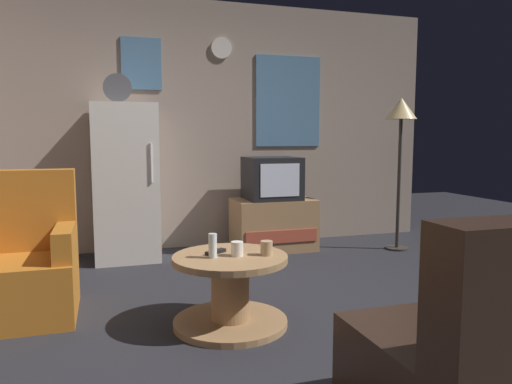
{
  "coord_description": "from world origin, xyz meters",
  "views": [
    {
      "loc": [
        -1.04,
        -2.74,
        1.18
      ],
      "look_at": [
        0.09,
        0.9,
        0.75
      ],
      "focal_mm": 33.85,
      "sensor_mm": 36.0,
      "label": 1
    }
  ],
  "objects_px": {
    "standing_lamp": "(401,120)",
    "remote_control": "(216,252)",
    "tv_stand": "(273,224)",
    "coffee_table": "(230,291)",
    "mug_ceramic_tan": "(267,248)",
    "mug_ceramic_white": "(237,249)",
    "armchair": "(22,266)",
    "fridge": "(125,182)",
    "crt_tv": "(272,178)",
    "wine_glass": "(213,246)"
  },
  "relations": [
    {
      "from": "armchair",
      "to": "mug_ceramic_white",
      "type": "bearing_deg",
      "value": -24.9
    },
    {
      "from": "wine_glass",
      "to": "mug_ceramic_white",
      "type": "bearing_deg",
      "value": 0.63
    },
    {
      "from": "tv_stand",
      "to": "mug_ceramic_tan",
      "type": "xyz_separation_m",
      "value": [
        -0.73,
        -1.95,
        0.23
      ]
    },
    {
      "from": "coffee_table",
      "to": "armchair",
      "type": "bearing_deg",
      "value": 155.35
    },
    {
      "from": "remote_control",
      "to": "armchair",
      "type": "bearing_deg",
      "value": 123.46
    },
    {
      "from": "fridge",
      "to": "wine_glass",
      "type": "bearing_deg",
      "value": -77.8
    },
    {
      "from": "standing_lamp",
      "to": "wine_glass",
      "type": "height_order",
      "value": "standing_lamp"
    },
    {
      "from": "fridge",
      "to": "remote_control",
      "type": "height_order",
      "value": "fridge"
    },
    {
      "from": "coffee_table",
      "to": "mug_ceramic_tan",
      "type": "bearing_deg",
      "value": -15.55
    },
    {
      "from": "mug_ceramic_white",
      "to": "mug_ceramic_tan",
      "type": "xyz_separation_m",
      "value": [
        0.18,
        -0.04,
        0.0
      ]
    },
    {
      "from": "standing_lamp",
      "to": "remote_control",
      "type": "relative_size",
      "value": 10.6
    },
    {
      "from": "mug_ceramic_tan",
      "to": "armchair",
      "type": "height_order",
      "value": "armchair"
    },
    {
      "from": "crt_tv",
      "to": "remote_control",
      "type": "distance_m",
      "value": 2.1
    },
    {
      "from": "mug_ceramic_white",
      "to": "crt_tv",
      "type": "bearing_deg",
      "value": 64.96
    },
    {
      "from": "fridge",
      "to": "armchair",
      "type": "relative_size",
      "value": 1.84
    },
    {
      "from": "remote_control",
      "to": "mug_ceramic_tan",
      "type": "bearing_deg",
      "value": -58.19
    },
    {
      "from": "mug_ceramic_white",
      "to": "remote_control",
      "type": "bearing_deg",
      "value": 138.95
    },
    {
      "from": "tv_stand",
      "to": "mug_ceramic_tan",
      "type": "distance_m",
      "value": 2.09
    },
    {
      "from": "crt_tv",
      "to": "mug_ceramic_tan",
      "type": "distance_m",
      "value": 2.09
    },
    {
      "from": "remote_control",
      "to": "wine_glass",
      "type": "bearing_deg",
      "value": -145.32
    },
    {
      "from": "crt_tv",
      "to": "tv_stand",
      "type": "bearing_deg",
      "value": 3.03
    },
    {
      "from": "standing_lamp",
      "to": "remote_control",
      "type": "distance_m",
      "value": 2.84
    },
    {
      "from": "crt_tv",
      "to": "remote_control",
      "type": "bearing_deg",
      "value": -119.06
    },
    {
      "from": "mug_ceramic_white",
      "to": "wine_glass",
      "type": "bearing_deg",
      "value": -179.37
    },
    {
      "from": "fridge",
      "to": "mug_ceramic_white",
      "type": "height_order",
      "value": "fridge"
    },
    {
      "from": "crt_tv",
      "to": "wine_glass",
      "type": "bearing_deg",
      "value": -118.7
    },
    {
      "from": "coffee_table",
      "to": "crt_tv",
      "type": "bearing_deg",
      "value": 63.71
    },
    {
      "from": "tv_stand",
      "to": "wine_glass",
      "type": "height_order",
      "value": "wine_glass"
    },
    {
      "from": "mug_ceramic_tan",
      "to": "armchair",
      "type": "distance_m",
      "value": 1.64
    },
    {
      "from": "tv_stand",
      "to": "armchair",
      "type": "bearing_deg",
      "value": -149.64
    },
    {
      "from": "wine_glass",
      "to": "remote_control",
      "type": "height_order",
      "value": "wine_glass"
    },
    {
      "from": "standing_lamp",
      "to": "armchair",
      "type": "distance_m",
      "value": 3.75
    },
    {
      "from": "fridge",
      "to": "mug_ceramic_white",
      "type": "relative_size",
      "value": 19.67
    },
    {
      "from": "mug_ceramic_tan",
      "to": "wine_glass",
      "type": "bearing_deg",
      "value": 174.17
    },
    {
      "from": "mug_ceramic_tan",
      "to": "armchair",
      "type": "xyz_separation_m",
      "value": [
        -1.49,
        0.65,
        -0.16
      ]
    },
    {
      "from": "mug_ceramic_white",
      "to": "fridge",
      "type": "bearing_deg",
      "value": 106.41
    },
    {
      "from": "tv_stand",
      "to": "standing_lamp",
      "type": "relative_size",
      "value": 0.53
    },
    {
      "from": "standing_lamp",
      "to": "coffee_table",
      "type": "distance_m",
      "value": 2.91
    },
    {
      "from": "fridge",
      "to": "crt_tv",
      "type": "relative_size",
      "value": 3.28
    },
    {
      "from": "armchair",
      "to": "standing_lamp",
      "type": "bearing_deg",
      "value": 14.83
    },
    {
      "from": "remote_control",
      "to": "armchair",
      "type": "xyz_separation_m",
      "value": [
        -1.2,
        0.51,
        -0.12
      ]
    },
    {
      "from": "mug_ceramic_white",
      "to": "mug_ceramic_tan",
      "type": "relative_size",
      "value": 1.0
    },
    {
      "from": "standing_lamp",
      "to": "mug_ceramic_white",
      "type": "bearing_deg",
      "value": -144.8
    },
    {
      "from": "fridge",
      "to": "coffee_table",
      "type": "height_order",
      "value": "fridge"
    },
    {
      "from": "standing_lamp",
      "to": "coffee_table",
      "type": "xyz_separation_m",
      "value": [
        -2.21,
        -1.51,
        -1.13
      ]
    },
    {
      "from": "tv_stand",
      "to": "coffee_table",
      "type": "xyz_separation_m",
      "value": [
        -0.95,
        -1.89,
        -0.04
      ]
    },
    {
      "from": "standing_lamp",
      "to": "crt_tv",
      "type": "bearing_deg",
      "value": 163.49
    },
    {
      "from": "crt_tv",
      "to": "mug_ceramic_white",
      "type": "bearing_deg",
      "value": -115.04
    },
    {
      "from": "standing_lamp",
      "to": "mug_ceramic_tan",
      "type": "relative_size",
      "value": 17.67
    },
    {
      "from": "mug_ceramic_tan",
      "to": "standing_lamp",
      "type": "bearing_deg",
      "value": 38.21
    }
  ]
}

